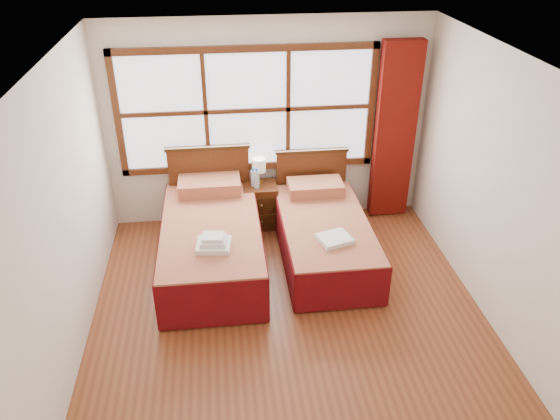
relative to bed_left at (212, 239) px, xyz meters
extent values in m
plane|color=brown|center=(0.76, -1.20, -0.33)|extent=(4.50, 4.50, 0.00)
plane|color=white|center=(0.76, -1.20, 2.27)|extent=(4.50, 4.50, 0.00)
plane|color=silver|center=(0.76, 1.05, 0.97)|extent=(4.00, 0.00, 4.00)
plane|color=silver|center=(-1.24, -1.20, 0.97)|extent=(0.00, 4.50, 4.50)
plane|color=silver|center=(2.76, -1.20, 0.97)|extent=(0.00, 4.50, 4.50)
cube|color=white|center=(0.51, 1.02, 1.17)|extent=(3.00, 0.02, 1.40)
cube|color=#4F2611|center=(0.51, 1.00, 0.43)|extent=(3.16, 0.06, 0.08)
cube|color=#4F2611|center=(0.51, 1.00, 1.91)|extent=(3.16, 0.06, 0.08)
cube|color=#4F2611|center=(-1.03, 1.00, 1.17)|extent=(0.08, 0.06, 1.56)
cube|color=#4F2611|center=(2.05, 1.00, 1.17)|extent=(0.08, 0.06, 1.56)
cube|color=#4F2611|center=(0.01, 1.00, 1.17)|extent=(0.05, 0.05, 1.40)
cube|color=#4F2611|center=(1.01, 1.00, 1.17)|extent=(0.05, 0.05, 1.40)
cube|color=#4F2611|center=(0.51, 1.00, 1.17)|extent=(3.00, 0.05, 0.05)
cube|color=maroon|center=(2.36, 0.91, 0.84)|extent=(0.50, 0.16, 2.30)
cube|color=#381F0B|center=(0.00, -0.07, -0.17)|extent=(0.97, 1.93, 0.32)
cube|color=maroon|center=(0.00, -0.07, 0.12)|extent=(1.08, 2.14, 0.26)
cube|color=#630A0E|center=(-0.54, -0.07, -0.04)|extent=(0.03, 2.14, 0.54)
cube|color=#630A0E|center=(0.54, -0.07, -0.04)|extent=(0.03, 2.14, 0.54)
cube|color=#630A0E|center=(0.00, -1.13, -0.04)|extent=(1.08, 0.03, 0.54)
cube|color=maroon|center=(0.00, 0.71, 0.33)|extent=(0.76, 0.44, 0.17)
cube|color=#4F2611|center=(0.00, 0.94, 0.20)|extent=(1.01, 0.06, 1.05)
cube|color=#381F0B|center=(0.00, 0.94, 0.73)|extent=(1.05, 0.08, 0.04)
cube|color=#381F0B|center=(1.31, -0.07, -0.19)|extent=(0.87, 1.74, 0.28)
cube|color=maroon|center=(1.31, -0.07, 0.07)|extent=(0.97, 1.93, 0.24)
cube|color=#630A0E|center=(0.82, -0.07, -0.07)|extent=(0.03, 1.93, 0.48)
cube|color=#630A0E|center=(1.80, -0.07, -0.07)|extent=(0.03, 1.93, 0.48)
cube|color=#630A0E|center=(1.31, -1.02, -0.07)|extent=(0.97, 0.03, 0.48)
cube|color=maroon|center=(1.31, 0.63, 0.26)|extent=(0.68, 0.40, 0.15)
cube|color=#4F2611|center=(1.31, 0.94, 0.14)|extent=(0.91, 0.06, 0.94)
cube|color=#381F0B|center=(1.31, 0.94, 0.62)|extent=(0.94, 0.08, 0.04)
cube|color=#4F2611|center=(0.63, 0.80, -0.04)|extent=(0.43, 0.39, 0.58)
cube|color=#381F0B|center=(0.63, 0.60, -0.16)|extent=(0.38, 0.02, 0.17)
cube|color=#381F0B|center=(0.63, 0.60, 0.08)|extent=(0.38, 0.02, 0.17)
sphere|color=olive|center=(0.63, 0.58, -0.16)|extent=(0.03, 0.03, 0.03)
sphere|color=olive|center=(0.63, 0.58, 0.08)|extent=(0.03, 0.03, 0.03)
cube|color=white|center=(0.03, -0.56, 0.28)|extent=(0.38, 0.34, 0.05)
cube|color=white|center=(0.03, -0.56, 0.33)|extent=(0.29, 0.26, 0.05)
cube|color=white|center=(0.03, -0.56, 0.37)|extent=(0.24, 0.21, 0.04)
cube|color=white|center=(1.33, -0.49, 0.22)|extent=(0.41, 0.38, 0.05)
cylinder|color=gold|center=(0.63, 0.88, 0.26)|extent=(0.10, 0.10, 0.02)
cylinder|color=gold|center=(0.63, 0.88, 0.34)|extent=(0.02, 0.02, 0.14)
cylinder|color=white|center=(0.63, 0.88, 0.50)|extent=(0.17, 0.17, 0.17)
cylinder|color=silver|center=(0.55, 0.80, 0.35)|extent=(0.06, 0.06, 0.20)
cylinder|color=#1659AC|center=(0.55, 0.80, 0.47)|extent=(0.03, 0.03, 0.03)
cylinder|color=silver|center=(0.59, 0.75, 0.36)|extent=(0.07, 0.07, 0.23)
cylinder|color=#1659AC|center=(0.59, 0.75, 0.49)|extent=(0.03, 0.03, 0.03)
camera|label=1|loc=(0.16, -5.34, 3.39)|focal=35.00mm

